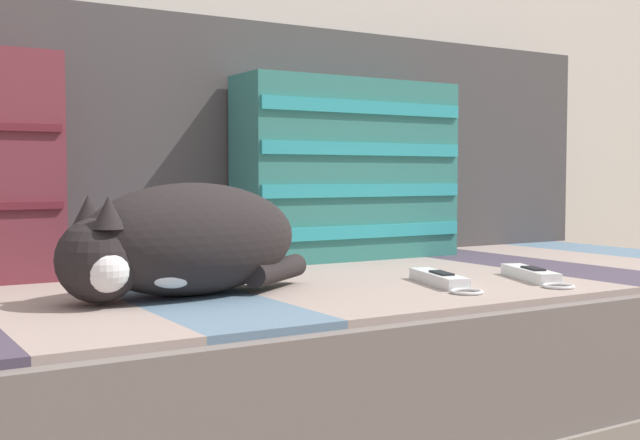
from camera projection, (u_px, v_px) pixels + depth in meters
name	position (u px, v px, depth m)	size (l,w,h in m)	color
couch	(312.00, 380.00, 1.38)	(1.92, 0.84, 0.36)	gray
sofa_backrest	(225.00, 142.00, 1.66)	(1.88, 0.14, 0.48)	#474242
throw_pillow_striped	(348.00, 170.00, 1.64)	(0.48, 0.14, 0.37)	#337A70
sleeping_cat	(180.00, 243.00, 1.13)	(0.40, 0.22, 0.16)	black
game_remote_near	(440.00, 279.00, 1.25)	(0.10, 0.21, 0.02)	white
game_remote_far	(532.00, 275.00, 1.31)	(0.11, 0.20, 0.02)	white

